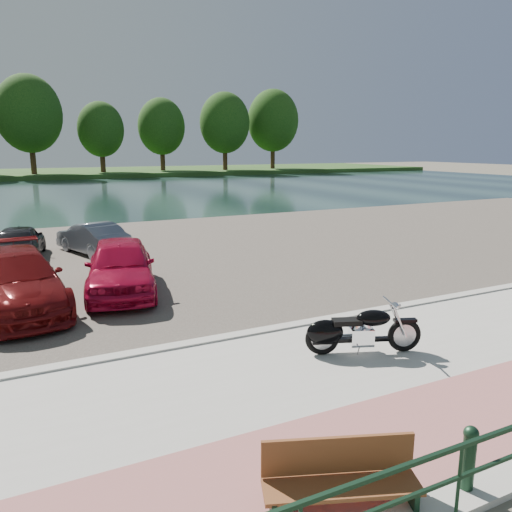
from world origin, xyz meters
The scene contains 15 objects.
ground centered at (0.00, 0.00, 0.00)m, with size 200.00×200.00×0.00m, color #595447.
promenade centered at (0.00, -1.00, 0.05)m, with size 60.00×6.00×0.10m, color #AEABA3.
pink_path centered at (0.00, -2.50, 0.10)m, with size 60.00×2.00×0.01m, color #A7605E.
kerb centered at (0.00, 2.00, 0.07)m, with size 60.00×0.30×0.14m, color #AEABA3.
parking_lot centered at (0.00, 11.00, 0.02)m, with size 60.00×18.00×0.04m, color #433D36.
river centered at (0.00, 40.00, 0.00)m, with size 120.00×40.00×0.00m, color #1A302F.
far_bank centered at (0.00, 72.00, 0.30)m, with size 120.00×24.00×0.60m, color #204317.
bollards centered at (-1.67, -3.70, 0.54)m, with size 10.68×0.18×0.81m.
far_trees centered at (4.36, 65.79, 7.49)m, with size 70.25×10.68×12.52m.
motorcycle centered at (-0.30, 0.14, 0.56)m, with size 2.24×1.09×1.05m.
park_bench centered at (-2.97, -3.19, 0.43)m, with size 1.84×1.05×0.72m.
car_3 centered at (-6.14, 6.24, 0.79)m, with size 2.09×5.15×1.49m, color #650E0F.
car_4 centered at (-3.48, 6.59, 0.81)m, with size 1.82×4.52×1.54m, color #AB0B30.
car_8 centered at (-5.92, 12.71, 0.68)m, with size 1.52×3.77×1.28m, color black.
car_9 centered at (-3.39, 12.49, 0.65)m, with size 1.29×3.70×1.22m, color slate.
Camera 1 is at (-6.06, -7.28, 4.08)m, focal length 35.00 mm.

